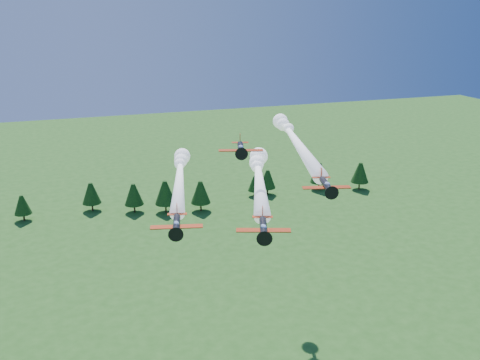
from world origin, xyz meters
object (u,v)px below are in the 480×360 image
object	(u,v)px
plane_right	(294,139)
plane_slot	(241,148)
plane_lead	(259,176)
plane_left	(180,175)

from	to	relation	value
plane_right	plane_slot	distance (m)	27.73
plane_lead	plane_right	world-z (taller)	plane_right
plane_lead	plane_left	bearing A→B (deg)	144.42
plane_slot	plane_left	bearing A→B (deg)	122.22
plane_left	plane_slot	world-z (taller)	plane_slot
plane_left	plane_right	world-z (taller)	plane_right
plane_right	plane_slot	size ratio (longest dim) A/B	6.65
plane_lead	plane_right	distance (m)	19.81
plane_slot	plane_lead	bearing A→B (deg)	63.00
plane_lead	plane_left	xyz separation A→B (m)	(-11.27, 15.88, -3.24)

